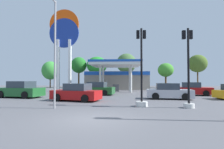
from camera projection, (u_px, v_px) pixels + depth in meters
ground_plane at (93, 119)px, 8.28m from camera, size 90.00×90.00×0.00m
gas_station at (117, 79)px, 32.87m from camera, size 11.43×13.09×4.51m
station_pole_sign at (64, 38)px, 28.08m from camera, size 4.66×0.56×12.86m
car_0 at (76, 93)px, 15.33m from camera, size 4.47×2.78×1.49m
car_1 at (192, 89)px, 20.75m from camera, size 4.52×2.87×1.51m
car_3 at (20, 90)px, 18.16m from camera, size 4.93×2.88×1.66m
car_4 at (169, 92)px, 16.71m from camera, size 4.32×2.30×1.48m
car_5 at (96, 89)px, 21.14m from camera, size 4.57×2.54×1.55m
traffic_signal_1 at (142, 81)px, 12.17m from camera, size 0.80×0.80×5.32m
traffic_signal_2 at (188, 76)px, 11.55m from camera, size 0.68×0.70×5.15m
tree_0 at (50, 70)px, 40.30m from camera, size 3.77×3.77×5.93m
tree_1 at (79, 65)px, 40.19m from camera, size 3.49×3.49×6.85m
tree_2 at (97, 65)px, 39.79m from camera, size 4.52×4.52×6.89m
tree_3 at (126, 63)px, 38.84m from camera, size 4.28×4.28×7.46m
tree_4 at (166, 70)px, 39.42m from camera, size 3.41×3.41×5.44m
tree_5 at (198, 64)px, 36.68m from camera, size 3.75×3.75×6.90m
corner_streetlamp at (54, 43)px, 11.16m from camera, size 0.24×1.48×6.86m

